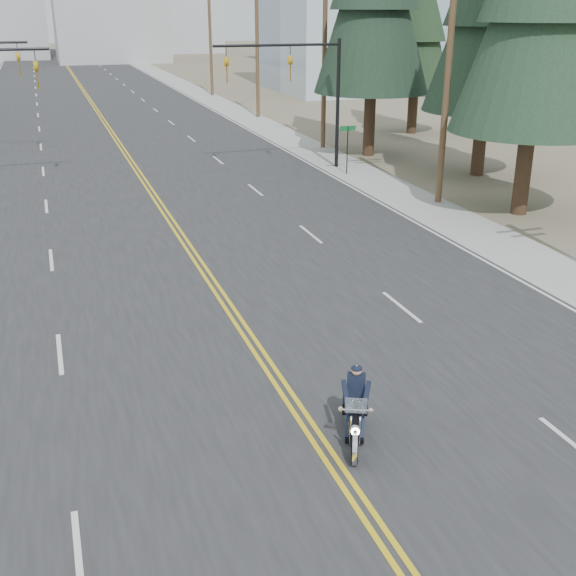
% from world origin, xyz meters
% --- Properties ---
extents(road, '(20.00, 200.00, 0.01)m').
position_xyz_m(road, '(0.00, 70.00, 0.01)').
color(road, '#303033').
rests_on(road, ground).
extents(sidewalk_right, '(3.00, 200.00, 0.01)m').
position_xyz_m(sidewalk_right, '(11.50, 70.00, 0.01)').
color(sidewalk_right, '#A5A5A0').
rests_on(sidewalk_right, ground).
extents(traffic_mast_right, '(7.10, 0.26, 7.00)m').
position_xyz_m(traffic_mast_right, '(8.98, 32.00, 4.94)').
color(traffic_mast_right, black).
rests_on(traffic_mast_right, ground).
extents(street_sign, '(0.90, 0.06, 2.62)m').
position_xyz_m(street_sign, '(10.80, 30.00, 1.80)').
color(street_sign, black).
rests_on(street_sign, ground).
extents(utility_pole_b, '(2.20, 0.30, 11.50)m').
position_xyz_m(utility_pole_b, '(12.50, 23.00, 5.98)').
color(utility_pole_b, brown).
rests_on(utility_pole_b, ground).
extents(utility_pole_c, '(2.20, 0.30, 11.00)m').
position_xyz_m(utility_pole_c, '(12.50, 38.00, 5.73)').
color(utility_pole_c, brown).
rests_on(utility_pole_c, ground).
extents(utility_pole_d, '(2.20, 0.30, 11.50)m').
position_xyz_m(utility_pole_d, '(12.50, 53.00, 5.98)').
color(utility_pole_d, brown).
rests_on(utility_pole_d, ground).
extents(utility_pole_e, '(2.20, 0.30, 11.00)m').
position_xyz_m(utility_pole_e, '(12.50, 70.00, 5.73)').
color(utility_pole_e, brown).
rests_on(utility_pole_e, ground).
extents(haze_bldg_b, '(18.00, 14.00, 14.00)m').
position_xyz_m(haze_bldg_b, '(8.00, 125.00, 7.00)').
color(haze_bldg_b, '#ADB2B7').
rests_on(haze_bldg_b, ground).
extents(haze_bldg_c, '(16.00, 12.00, 18.00)m').
position_xyz_m(haze_bldg_c, '(40.00, 110.00, 9.00)').
color(haze_bldg_c, '#B7BCC6').
rests_on(haze_bldg_c, ground).
extents(haze_bldg_e, '(14.00, 14.00, 12.00)m').
position_xyz_m(haze_bldg_e, '(25.00, 150.00, 6.00)').
color(haze_bldg_e, '#B7BCC6').
rests_on(haze_bldg_e, ground).
extents(motorcyclist, '(1.67, 2.29, 1.64)m').
position_xyz_m(motorcyclist, '(0.73, 5.77, 0.82)').
color(motorcyclist, black).
rests_on(motorcyclist, ground).
extents(conifer_far, '(5.36, 5.36, 14.35)m').
position_xyz_m(conifer_far, '(20.78, 41.49, 8.23)').
color(conifer_far, '#382619').
rests_on(conifer_far, ground).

